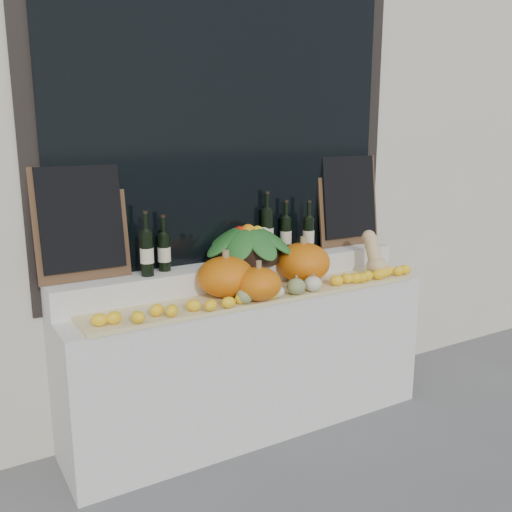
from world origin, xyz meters
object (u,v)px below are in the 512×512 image
Objects in this scene: pumpkin_left at (226,277)px; wine_bottle_tall at (267,232)px; pumpkin_right at (303,262)px; produce_bowl at (248,243)px; butternut_squash at (374,256)px.

wine_bottle_tall is (0.44, 0.26, 0.18)m from pumpkin_left.
pumpkin_right is 0.56× the size of produce_bowl.
produce_bowl reaches higher than pumpkin_left.
produce_bowl is (-0.80, 0.27, 0.13)m from butternut_squash.
butternut_squash is 0.48× the size of produce_bowl.
wine_bottle_tall is (0.17, 0.06, 0.04)m from produce_bowl.
pumpkin_right is 0.37m from produce_bowl.
produce_bowl is at bearing 150.12° from pumpkin_right.
produce_bowl is 0.19m from wine_bottle_tall.
butternut_squash is (1.06, -0.06, 0.01)m from pumpkin_left.
produce_bowl is at bearing -161.98° from wine_bottle_tall.
wine_bottle_tall reaches higher than pumpkin_right.
wine_bottle_tall reaches higher than produce_bowl.
pumpkin_right is at bearing 168.97° from butternut_squash.
pumpkin_left is 1.06m from butternut_squash.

